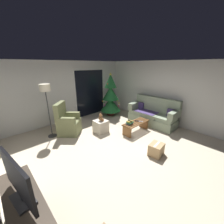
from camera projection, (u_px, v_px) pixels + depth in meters
ground_plane at (118, 147)px, 4.10m from camera, size 7.00×7.00×0.00m
wall_back at (67, 92)px, 5.80m from camera, size 5.72×0.12×2.50m
wall_right at (168, 93)px, 5.54m from camera, size 0.12×6.00×2.50m
patio_door_frame at (90, 92)px, 6.53m from camera, size 1.60×0.02×2.20m
patio_door_glass at (90, 93)px, 6.53m from camera, size 1.50×0.02×2.10m
couch at (153, 114)px, 5.66m from camera, size 0.82×1.96×1.08m
coffee_table at (136, 125)px, 4.97m from camera, size 1.10×0.40×0.39m
remote_silver at (141, 121)px, 4.97m from camera, size 0.12×0.15×0.02m
remote_black at (137, 121)px, 5.01m from camera, size 0.12×0.16×0.02m
book_stack at (130, 123)px, 4.75m from camera, size 0.26×0.22×0.12m
cell_phone at (130, 121)px, 4.72m from camera, size 0.08×0.15×0.01m
christmas_tree at (111, 97)px, 6.48m from camera, size 0.95×0.95×2.01m
armchair at (68, 123)px, 4.82m from camera, size 0.97×0.97×1.13m
floor_lamp at (46, 93)px, 4.26m from camera, size 0.32×0.32×1.78m
television at (18, 181)px, 1.59m from camera, size 0.25×0.84×0.61m
ottoman at (101, 126)px, 5.00m from camera, size 0.44×0.44×0.44m
teddy_bear_chestnut at (101, 118)px, 4.88m from camera, size 0.21×0.21×0.29m
teddy_bear_honey_by_tree at (101, 118)px, 6.04m from camera, size 0.20×0.21×0.29m
cardboard_box_taped_mid_floor at (156, 149)px, 3.73m from camera, size 0.43×0.37×0.33m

